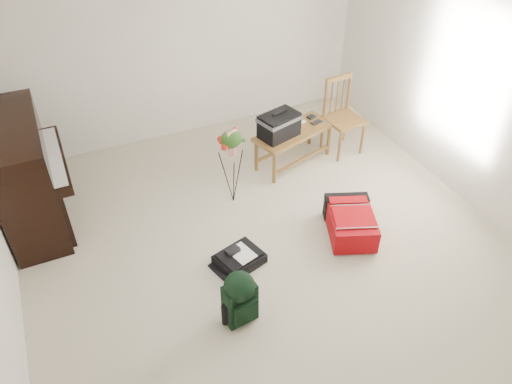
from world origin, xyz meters
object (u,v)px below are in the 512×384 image
piano (27,177)px  black_duffel (239,258)px  bench (282,125)px  dining_chair (343,117)px  red_suitcase (348,219)px  green_backpack (240,296)px  flower_stand (232,167)px

piano → black_duffel: piano is taller
bench → dining_chair: dining_chair is taller
black_duffel → red_suitcase: bearing=-17.9°
red_suitcase → green_backpack: (-1.56, -0.62, 0.16)m
dining_chair → flower_stand: size_ratio=1.01×
piano → red_suitcase: piano is taller
dining_chair → black_duffel: dining_chair is taller
piano → bench: size_ratio=1.29×
bench → green_backpack: bench is taller
piano → green_backpack: bearing=-55.4°
dining_chair → green_backpack: bearing=-144.8°
flower_stand → black_duffel: bearing=-125.9°
bench → piano: bearing=160.8°
red_suitcase → flower_stand: (-0.96, 1.01, 0.34)m
bench → red_suitcase: 1.52m
bench → flower_stand: flower_stand is taller
black_duffel → green_backpack: (-0.26, -0.65, 0.25)m
bench → black_duffel: (-1.19, -1.42, -0.52)m
bench → green_backpack: 2.55m
red_suitcase → green_backpack: green_backpack is taller
red_suitcase → black_duffel: (-1.29, 0.03, -0.09)m
piano → green_backpack: (1.55, -2.24, -0.28)m
black_duffel → bench: bearing=33.5°
black_duffel → green_backpack: bearing=-128.5°
bench → green_backpack: size_ratio=1.98×
piano → flower_stand: 2.23m
bench → green_backpack: bearing=-141.0°
dining_chair → red_suitcase: bearing=-124.9°
bench → green_backpack: (-1.46, -2.07, -0.27)m
piano → bench: 3.01m
flower_stand → piano: bearing=146.7°
flower_stand → bench: bearing=10.2°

